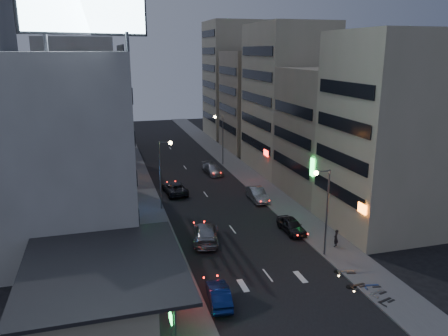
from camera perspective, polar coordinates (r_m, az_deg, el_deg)
name	(u,v)px	position (r m, az deg, el deg)	size (l,w,h in m)	color
ground	(287,301)	(34.39, 8.28, -16.80)	(180.00, 180.00, 0.00)	black
sidewalk_left	(140,190)	(59.43, -10.86, -2.83)	(4.00, 120.00, 0.12)	#4C4C4F
sidewalk_right	(253,180)	(62.70, 3.84, -1.63)	(4.00, 120.00, 0.12)	#4C4C4F
food_court	(92,291)	(32.72, -16.88, -15.09)	(11.00, 13.00, 3.88)	#B1A48B
white_building	(56,143)	(47.55, -21.11, 3.07)	(14.00, 24.00, 18.00)	beige
shophouse_near	(386,134)	(46.75, 20.44, 4.20)	(10.00, 11.00, 20.00)	#B1A48B
shophouse_mid	(332,133)	(56.85, 13.89, 4.45)	(11.00, 12.00, 16.00)	gray
shophouse_far	(287,99)	(67.68, 8.22, 8.95)	(10.00, 14.00, 22.00)	#B1A48B
far_left_a	(79,104)	(71.97, -18.41, 7.90)	(11.00, 10.00, 20.00)	beige
far_left_b	(80,110)	(85.18, -18.32, 7.21)	(12.00, 10.00, 15.00)	gray
far_right_a	(256,101)	(81.91, 4.20, 8.70)	(11.00, 12.00, 18.00)	gray
far_right_b	(236,80)	(95.02, 1.58, 11.43)	(12.00, 12.00, 24.00)	#B1A48B
billboard	(84,1)	(36.60, -17.76, 20.04)	(9.52, 3.75, 6.20)	#595B60
street_lamp_right_near	(324,200)	(39.40, 12.89, -4.12)	(1.60, 0.44, 8.02)	#595B60
street_lamp_left	(163,165)	(50.52, -7.94, 0.38)	(1.60, 0.44, 8.02)	#595B60
street_lamp_right_far	(221,133)	(70.11, -0.46, 4.66)	(1.60, 0.44, 8.02)	#595B60
parked_car_right_near	(291,225)	(45.60, 8.81, -7.43)	(1.77, 4.39, 1.50)	#252429
parked_car_right_mid	(257,194)	(54.49, 4.32, -3.44)	(1.69, 4.84, 1.59)	#A5A9AD
parked_car_left	(175,188)	(57.20, -6.47, -2.61)	(2.56, 5.55, 1.54)	#242429
parked_car_right_far	(213,169)	(65.92, -1.50, -0.14)	(2.10, 5.17, 1.50)	#9B9EA3
road_car_blue	(219,295)	(33.46, -0.68, -16.20)	(1.49, 4.26, 1.40)	navy
road_car_silver	(206,233)	(43.05, -2.39, -8.51)	(2.38, 5.84, 1.70)	#95979C
person	(336,238)	(42.99, 14.40, -8.86)	(0.62, 0.41, 1.70)	black
scooter_black_a	(390,290)	(36.16, 20.86, -14.71)	(1.91, 0.64, 1.17)	black
scooter_silver_a	(382,282)	(37.02, 19.95, -13.86)	(1.96, 0.65, 1.20)	#A1A4A8
scooter_blue	(379,278)	(37.67, 19.57, -13.33)	(1.89, 0.63, 1.16)	navy
scooter_black_b	(364,276)	(37.46, 17.79, -13.29)	(1.96, 0.65, 1.20)	black
scooter_silver_b	(354,264)	(39.07, 16.64, -11.93)	(2.04, 0.68, 1.25)	#919598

